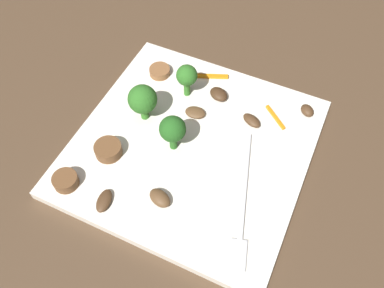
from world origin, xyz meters
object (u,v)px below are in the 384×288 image
broccoli_floret_1 (187,76)px  mushroom_1 (218,94)px  plate (192,147)px  sausage_slice_0 (160,71)px  mushroom_4 (104,201)px  pepper_strip_0 (275,117)px  fork (242,206)px  broccoli_floret_2 (173,130)px  mushroom_0 (252,120)px  mushroom_2 (159,197)px  pepper_strip_1 (209,76)px  sausage_slice_2 (66,181)px  mushroom_5 (307,110)px  sausage_slice_1 (108,150)px  broccoli_floret_0 (143,100)px  mushroom_3 (195,112)px

broccoli_floret_1 → mushroom_1: (-0.01, 0.04, -0.03)m
plate → sausage_slice_0: bearing=-134.5°
mushroom_4 → pepper_strip_0: mushroom_4 is taller
fork → broccoli_floret_2: 0.12m
mushroom_0 → pepper_strip_0: 0.03m
broccoli_floret_1 → mushroom_2: bearing=14.0°
mushroom_4 → pepper_strip_1: mushroom_4 is taller
sausage_slice_2 → mushroom_5: 0.33m
sausage_slice_2 → broccoli_floret_1: bearing=159.9°
plate → mushroom_4: size_ratio=9.55×
mushroom_2 → pepper_strip_0: (-0.18, 0.09, -0.00)m
plate → pepper_strip_0: (-0.09, 0.08, 0.01)m
broccoli_floret_2 → sausage_slice_1: broccoli_floret_2 is taller
broccoli_floret_0 → broccoli_floret_1: broccoli_floret_0 is taller
broccoli_floret_1 → pepper_strip_1: bearing=160.4°
sausage_slice_2 → pepper_strip_1: sausage_slice_2 is taller
mushroom_2 → mushroom_5: 0.24m
plate → sausage_slice_0: sausage_slice_0 is taller
mushroom_1 → pepper_strip_0: 0.09m
fork → mushroom_0: mushroom_0 is taller
fork → pepper_strip_0: size_ratio=4.05×
mushroom_2 → sausage_slice_1: bearing=-110.0°
fork → mushroom_5: size_ratio=8.42×
broccoli_floret_1 → mushroom_5: size_ratio=2.47×
plate → sausage_slice_1: size_ratio=8.49×
mushroom_5 → pepper_strip_0: (0.03, -0.04, -0.00)m
broccoli_floret_2 → sausage_slice_0: size_ratio=1.81×
sausage_slice_0 → sausage_slice_1: sausage_slice_1 is taller
fork → mushroom_5: bearing=154.0°
mushroom_5 → pepper_strip_0: mushroom_5 is taller
sausage_slice_0 → sausage_slice_2: sausage_slice_2 is taller
mushroom_1 → mushroom_4: size_ratio=0.90×
sausage_slice_1 → sausage_slice_2: (0.06, -0.02, -0.00)m
sausage_slice_1 → pepper_strip_1: sausage_slice_1 is taller
broccoli_floret_0 → sausage_slice_0: broccoli_floret_0 is taller
broccoli_floret_0 → mushroom_3: (-0.03, 0.06, -0.03)m
plate → pepper_strip_0: size_ratio=6.74×
mushroom_3 → mushroom_5: bearing=115.6°
broccoli_floret_2 → pepper_strip_0: size_ratio=1.25×
broccoli_floret_2 → sausage_slice_1: 0.09m
fork → broccoli_floret_0: broccoli_floret_0 is taller
broccoli_floret_0 → pepper_strip_0: (-0.07, 0.16, -0.03)m
sausage_slice_2 → mushroom_4: bearing=87.5°
pepper_strip_1 → sausage_slice_2: bearing=-20.0°
broccoli_floret_1 → mushroom_0: size_ratio=1.86×
broccoli_floret_2 → mushroom_2: (0.08, 0.02, -0.03)m
mushroom_4 → mushroom_1: bearing=164.6°
plate → mushroom_0: mushroom_0 is taller
mushroom_0 → mushroom_4: size_ratio=0.91×
broccoli_floret_2 → mushroom_4: bearing=-19.9°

